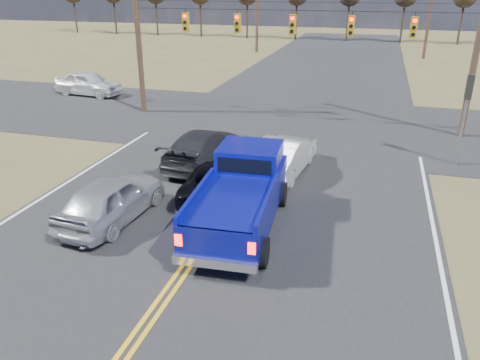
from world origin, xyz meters
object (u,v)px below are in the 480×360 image
(pickup_truck, at_px, (241,194))
(silver_suv, at_px, (112,199))
(cross_car_west, at_px, (88,83))
(black_suv, at_px, (216,179))
(white_car_queue, at_px, (284,155))
(dgrey_car_queue, at_px, (204,147))

(pickup_truck, bearing_deg, silver_suv, -172.92)
(pickup_truck, relative_size, cross_car_west, 1.29)
(silver_suv, relative_size, black_suv, 1.02)
(white_car_queue, bearing_deg, pickup_truck, 91.37)
(silver_suv, xyz_separation_m, black_suv, (2.61, 2.89, -0.15))
(white_car_queue, relative_size, cross_car_west, 0.97)
(black_suv, height_order, cross_car_west, cross_car_west)
(pickup_truck, distance_m, dgrey_car_queue, 5.91)
(pickup_truck, bearing_deg, white_car_queue, 81.56)
(white_car_queue, relative_size, dgrey_car_queue, 0.91)
(black_suv, bearing_deg, white_car_queue, -131.92)
(white_car_queue, xyz_separation_m, dgrey_car_queue, (-3.53, 0.03, -0.02))
(pickup_truck, relative_size, dgrey_car_queue, 1.20)
(pickup_truck, height_order, white_car_queue, pickup_truck)
(cross_car_west, bearing_deg, silver_suv, -138.99)
(pickup_truck, distance_m, silver_suv, 4.29)
(silver_suv, relative_size, white_car_queue, 0.95)
(pickup_truck, bearing_deg, dgrey_car_queue, 118.26)
(white_car_queue, bearing_deg, black_suv, 61.41)
(black_suv, relative_size, dgrey_car_queue, 0.85)
(dgrey_car_queue, bearing_deg, silver_suv, 83.54)
(silver_suv, relative_size, dgrey_car_queue, 0.87)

